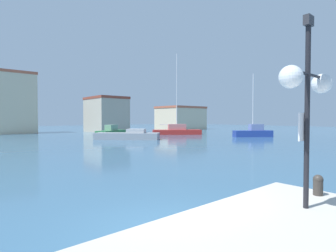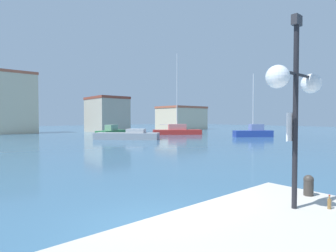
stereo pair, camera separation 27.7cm
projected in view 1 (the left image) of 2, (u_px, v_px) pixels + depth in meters
The scene contains 10 objects.
water at pixel (154, 142), 31.50m from camera, with size 160.00×160.00×0.00m, color #38607F.
lamppost at pixel (307, 87), 5.24m from camera, with size 1.87×0.42×3.81m.
mooring_bollard at pixel (318, 184), 6.19m from camera, with size 0.22×0.22×0.48m.
sailboat_blue_distant_north at pixel (253, 132), 39.66m from camera, with size 5.68×4.34×9.40m.
motorboat_green_near_pier at pixel (112, 132), 41.62m from camera, with size 6.31×4.50×1.77m.
motorboat_grey_outer_mooring at pixel (128, 136), 34.98m from camera, with size 7.66×7.81×1.37m.
sailboat_red_far_left at pixel (177, 131), 45.59m from camera, with size 8.19×6.53×13.82m.
harbor_office at pixel (7, 102), 47.74m from camera, with size 8.98×5.30×11.24m.
yacht_club at pixel (106, 114), 54.90m from camera, with size 6.40×8.61×7.16m.
warehouse_block at pixel (181, 118), 67.32m from camera, with size 10.65×8.53×5.77m.
Camera 1 is at (-4.16, -4.98, 2.74)m, focal length 28.38 mm.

